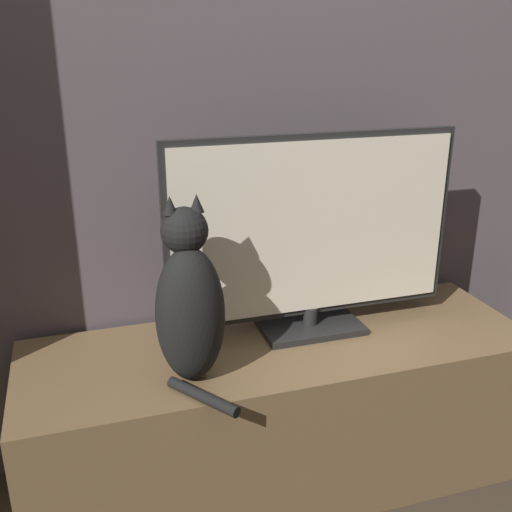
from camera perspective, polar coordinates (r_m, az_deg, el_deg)
name	(u,v)px	position (r m, az deg, el deg)	size (l,w,h in m)	color
wall_back	(251,37)	(1.81, -0.51, 20.15)	(4.80, 0.05, 2.60)	#564C51
tv_stand	(280,411)	(1.88, 2.27, -14.54)	(1.48, 0.49, 0.47)	brown
tv	(313,235)	(1.72, 5.44, 2.05)	(0.86, 0.18, 0.59)	black
cat	(189,305)	(1.50, -6.36, -4.64)	(0.18, 0.30, 0.48)	black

